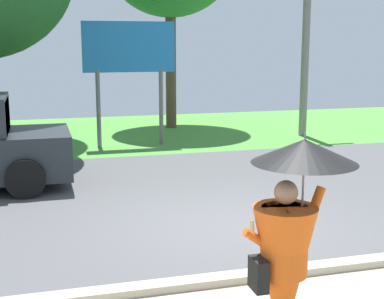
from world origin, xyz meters
name	(u,v)px	position (x,y,z in m)	size (l,w,h in m)	color
ground_plane	(186,185)	(0.00, 2.95, -0.05)	(40.00, 22.00, 0.20)	#4C4C4F
monk_pedestrian	(288,244)	(-0.80, -3.63, 1.09)	(1.06, 0.97, 2.13)	#E55B19
utility_pole	(306,30)	(5.16, 7.81, 3.29)	(1.80, 0.24, 6.24)	gray
roadside_billboard	(129,56)	(-0.40, 7.55, 2.55)	(2.60, 0.12, 3.50)	slate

